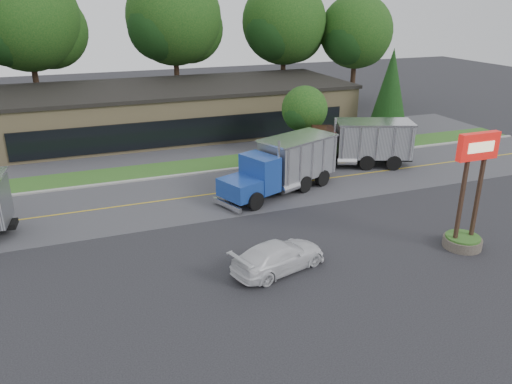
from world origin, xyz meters
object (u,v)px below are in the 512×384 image
at_px(dump_truck_blue, 285,164).
at_px(dump_truck_maroon, 356,142).
at_px(bilo_sign, 468,210).
at_px(rally_car, 279,256).

distance_m(dump_truck_blue, dump_truck_maroon, 7.61).
xyz_separation_m(bilo_sign, dump_truck_maroon, (1.82, 13.47, -0.21)).
relative_size(dump_truck_blue, rally_car, 1.86).
relative_size(dump_truck_maroon, rally_car, 2.02).
height_order(dump_truck_maroon, rally_car, dump_truck_maroon).
xyz_separation_m(dump_truck_maroon, rally_car, (-11.41, -12.26, -1.12)).
xyz_separation_m(bilo_sign, dump_truck_blue, (-5.20, 10.54, -0.22)).
bearing_deg(rally_car, dump_truck_maroon, -59.85).
bearing_deg(rally_car, bilo_sign, -114.13).
height_order(bilo_sign, dump_truck_blue, bilo_sign).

